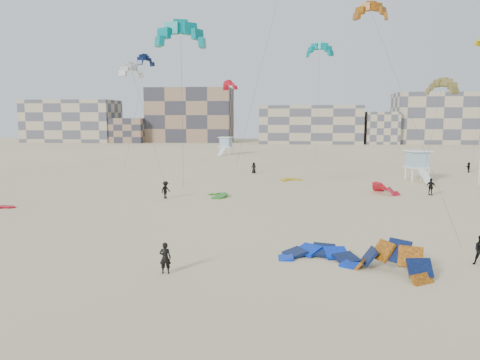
# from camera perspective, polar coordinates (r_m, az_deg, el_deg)

# --- Properties ---
(ground) EXTENTS (320.00, 320.00, 0.00)m
(ground) POSITION_cam_1_polar(r_m,az_deg,el_deg) (25.02, -0.96, -12.03)
(ground) COLOR beige
(ground) RESTS_ON ground
(kite_ground_blue) EXTENTS (5.75, 5.93, 2.24)m
(kite_ground_blue) POSITION_cam_1_polar(r_m,az_deg,el_deg) (28.70, 9.64, -9.53)
(kite_ground_blue) COLOR #0630F4
(kite_ground_blue) RESTS_ON ground
(kite_ground_orange) EXTENTS (6.03, 6.01, 4.27)m
(kite_ground_orange) POSITION_cam_1_polar(r_m,az_deg,el_deg) (27.13, 18.03, -10.83)
(kite_ground_orange) COLOR orange
(kite_ground_orange) RESTS_ON ground
(kite_ground_green) EXTENTS (3.95, 3.81, 1.11)m
(kite_ground_green) POSITION_cam_1_polar(r_m,az_deg,el_deg) (50.00, -2.82, -2.03)
(kite_ground_green) COLOR #3A7F1C
(kite_ground_green) RESTS_ON ground
(kite_ground_red_far) EXTENTS (5.01, 4.96, 3.78)m
(kite_ground_red_far) POSITION_cam_1_polar(r_m,az_deg,el_deg) (54.43, 17.27, -1.57)
(kite_ground_red_far) COLOR #E60032
(kite_ground_red_far) RESTS_ON ground
(kite_ground_yellow) EXTENTS (3.77, 3.86, 0.67)m
(kite_ground_yellow) POSITION_cam_1_polar(r_m,az_deg,el_deg) (62.85, 6.17, -0.06)
(kite_ground_yellow) COLOR gold
(kite_ground_yellow) RESTS_ON ground
(kitesurfer_main) EXTENTS (0.66, 0.46, 1.74)m
(kitesurfer_main) POSITION_cam_1_polar(r_m,az_deg,el_deg) (25.98, -9.11, -9.36)
(kitesurfer_main) COLOR black
(kitesurfer_main) RESTS_ON ground
(kitesurfer_c) EXTENTS (1.19, 1.35, 1.82)m
(kitesurfer_c) POSITION_cam_1_polar(r_m,az_deg,el_deg) (49.27, -9.05, -1.19)
(kitesurfer_c) COLOR black
(kitesurfer_c) RESTS_ON ground
(kitesurfer_d) EXTENTS (1.14, 1.03, 1.86)m
(kitesurfer_d) POSITION_cam_1_polar(r_m,az_deg,el_deg) (54.63, 22.25, -0.78)
(kitesurfer_d) COLOR black
(kitesurfer_d) RESTS_ON ground
(kitesurfer_e) EXTENTS (0.87, 0.63, 1.66)m
(kitesurfer_e) POSITION_cam_1_polar(r_m,az_deg,el_deg) (70.41, 1.69, 1.49)
(kitesurfer_e) COLOR black
(kitesurfer_e) RESTS_ON ground
(kitesurfer_f) EXTENTS (0.55, 1.47, 1.56)m
(kitesurfer_f) POSITION_cam_1_polar(r_m,az_deg,el_deg) (79.72, 26.10, 1.40)
(kitesurfer_f) COLOR black
(kitesurfer_f) RESTS_ON ground
(kite_fly_teal_a) EXTENTS (5.36, 8.80, 15.84)m
(kite_fly_teal_a) POSITION_cam_1_polar(r_m,az_deg,el_deg) (43.77, -7.22, 16.93)
(kite_fly_teal_a) COLOR #027D90
(kite_fly_teal_a) RESTS_ON ground
(kite_fly_orange) EXTENTS (3.73, 25.69, 19.33)m
(kite_fly_orange) POSITION_cam_1_polar(r_m,az_deg,el_deg) (53.04, 15.73, 19.05)
(kite_fly_orange) COLOR orange
(kite_fly_orange) RESTS_ON ground
(kite_fly_grey) EXTENTS (6.29, 4.49, 14.07)m
(kite_fly_grey) POSITION_cam_1_polar(r_m,az_deg,el_deg) (60.07, -13.06, 12.76)
(kite_fly_grey) COLOR silver
(kite_fly_grey) RESTS_ON ground
(kite_fly_olive) EXTENTS (5.90, 8.00, 12.51)m
(kite_fly_olive) POSITION_cam_1_polar(r_m,az_deg,el_deg) (62.52, 23.34, 10.26)
(kite_fly_olive) COLOR brown
(kite_fly_olive) RESTS_ON ground
(kite_fly_navy) EXTENTS (4.50, 10.23, 17.46)m
(kite_fly_navy) POSITION_cam_1_polar(r_m,az_deg,el_deg) (78.56, -11.44, 14.01)
(kite_fly_navy) COLOR #0C1D48
(kite_fly_navy) RESTS_ON ground
(kite_fly_teal_b) EXTENTS (5.41, 5.37, 19.83)m
(kite_fly_teal_b) POSITION_cam_1_polar(r_m,az_deg,el_deg) (81.66, 9.64, 15.26)
(kite_fly_teal_b) COLOR #027D90
(kite_fly_teal_b) RESTS_ON ground
(kite_fly_red) EXTENTS (4.95, 4.68, 14.21)m
(kite_fly_red) POSITION_cam_1_polar(r_m,az_deg,el_deg) (84.38, -1.25, 11.38)
(kite_fly_red) COLOR #E60032
(kite_fly_red) RESTS_ON ground
(lifeguard_tower_near) EXTENTS (3.29, 5.80, 4.08)m
(lifeguard_tower_near) POSITION_cam_1_polar(r_m,az_deg,el_deg) (66.08, 20.81, 1.62)
(lifeguard_tower_near) COLOR white
(lifeguard_tower_near) RESTS_ON ground
(lifeguard_tower_far) EXTENTS (3.41, 5.77, 3.97)m
(lifeguard_tower_far) POSITION_cam_1_polar(r_m,az_deg,el_deg) (105.59, -1.73, 4.19)
(lifeguard_tower_far) COLOR white
(lifeguard_tower_far) RESTS_ON ground
(condo_west_a) EXTENTS (30.00, 15.00, 14.00)m
(condo_west_a) POSITION_cam_1_polar(r_m,az_deg,el_deg) (169.78, -19.77, 6.77)
(condo_west_a) COLOR tan
(condo_west_a) RESTS_ON ground
(condo_west_b) EXTENTS (28.00, 14.00, 18.00)m
(condo_west_b) POSITION_cam_1_polar(r_m,az_deg,el_deg) (160.76, -6.07, 7.86)
(condo_west_b) COLOR #886952
(condo_west_b) RESTS_ON ground
(condo_mid) EXTENTS (32.00, 16.00, 12.00)m
(condo_mid) POSITION_cam_1_polar(r_m,az_deg,el_deg) (153.58, 8.51, 6.71)
(condo_mid) COLOR tan
(condo_mid) RESTS_ON ground
(condo_east) EXTENTS (26.00, 14.00, 16.00)m
(condo_east) POSITION_cam_1_polar(r_m,az_deg,el_deg) (162.41, 22.84, 6.95)
(condo_east) COLOR tan
(condo_east) RESTS_ON ground
(condo_fill_left) EXTENTS (12.00, 10.00, 8.00)m
(condo_fill_left) POSITION_cam_1_polar(r_m,az_deg,el_deg) (160.38, -13.53, 5.91)
(condo_fill_left) COLOR #886952
(condo_fill_left) RESTS_ON ground
(condo_fill_right) EXTENTS (10.00, 10.00, 10.00)m
(condo_fill_right) POSITION_cam_1_polar(r_m,az_deg,el_deg) (154.22, 16.77, 6.10)
(condo_fill_right) COLOR tan
(condo_fill_right) RESTS_ON ground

